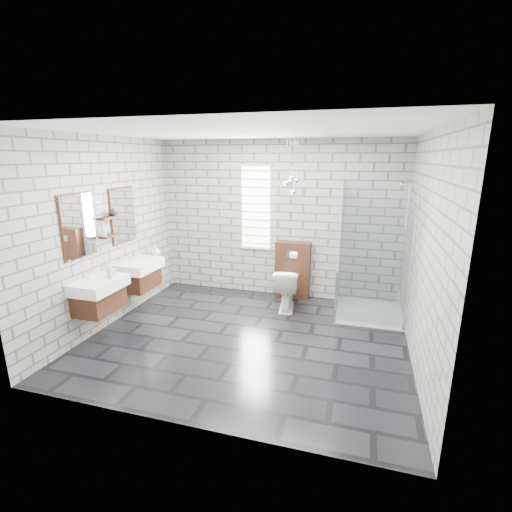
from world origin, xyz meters
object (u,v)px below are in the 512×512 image
at_px(vanity_right, 138,266).
at_px(shower_enclosure, 364,286).
at_px(vanity_left, 97,286).
at_px(cistern_panel, 293,270).
at_px(toilet, 286,288).

relative_size(vanity_right, shower_enclosure, 0.77).
xyz_separation_m(vanity_left, vanity_right, (0.00, 0.94, 0.00)).
distance_m(cistern_panel, toilet, 0.55).
xyz_separation_m(cistern_panel, shower_enclosure, (1.20, -0.52, 0.00)).
bearing_deg(shower_enclosure, vanity_left, -152.91).
distance_m(vanity_right, toilet, 2.38).
xyz_separation_m(vanity_right, toilet, (2.20, 0.80, -0.42)).
xyz_separation_m(shower_enclosure, toilet, (-1.20, -0.01, -0.16)).
distance_m(cistern_panel, shower_enclosure, 1.31).
height_order(shower_enclosure, toilet, shower_enclosure).
bearing_deg(vanity_right, vanity_left, -90.00).
distance_m(vanity_left, toilet, 2.83).
height_order(vanity_left, cistern_panel, vanity_left).
bearing_deg(vanity_left, cistern_panel, 45.72).
xyz_separation_m(vanity_left, toilet, (2.20, 1.73, -0.42)).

